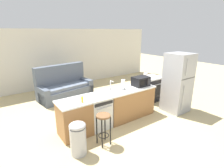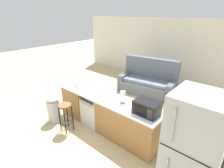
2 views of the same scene
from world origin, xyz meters
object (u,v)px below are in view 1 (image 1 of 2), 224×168
(soap_bottle, at_px, (110,92))
(dish_soap_bottle, at_px, (82,100))
(refrigerator, at_px, (177,83))
(stove_range, at_px, (151,88))
(couch, at_px, (64,88))
(trash_bin, at_px, (78,138))
(bar_stool, at_px, (103,123))
(dishwasher, at_px, (98,113))
(kettle, at_px, (146,74))
(paper_towel_roll, at_px, (123,85))
(microwave, at_px, (141,81))

(soap_bottle, xyz_separation_m, dish_soap_bottle, (-0.83, -0.04, 0.00))
(refrigerator, bearing_deg, soap_bottle, 169.44)
(stove_range, xyz_separation_m, couch, (-2.55, 2.12, -0.06))
(stove_range, xyz_separation_m, soap_bottle, (-2.29, -0.67, 0.52))
(stove_range, xyz_separation_m, trash_bin, (-3.51, -1.25, -0.07))
(soap_bottle, height_order, trash_bin, soap_bottle)
(bar_stool, height_order, couch, couch)
(dishwasher, xyz_separation_m, dish_soap_bottle, (-0.52, -0.17, 0.55))
(bar_stool, bearing_deg, dish_soap_bottle, 112.12)
(kettle, height_order, couch, couch)
(dishwasher, relative_size, bar_stool, 1.14)
(paper_towel_roll, bearing_deg, microwave, -4.48)
(couch, bearing_deg, microwave, -60.99)
(bar_stool, distance_m, couch, 3.41)
(microwave, relative_size, couch, 0.24)
(dishwasher, bearing_deg, couch, 88.99)
(soap_bottle, height_order, kettle, kettle)
(paper_towel_roll, height_order, trash_bin, paper_towel_roll)
(dish_soap_bottle, height_order, trash_bin, dish_soap_bottle)
(dish_soap_bottle, xyz_separation_m, bar_stool, (0.23, -0.56, -0.44))
(microwave, bearing_deg, dish_soap_bottle, -175.38)
(kettle, bearing_deg, bar_stool, -152.76)
(microwave, height_order, trash_bin, microwave)
(refrigerator, distance_m, bar_stool, 2.93)
(paper_towel_roll, bearing_deg, kettle, 22.01)
(stove_range, distance_m, paper_towel_roll, 1.89)
(dishwasher, relative_size, stove_range, 0.93)
(soap_bottle, relative_size, trash_bin, 0.24)
(refrigerator, distance_m, paper_towel_roll, 1.83)
(microwave, relative_size, bar_stool, 0.68)
(microwave, xyz_separation_m, kettle, (0.91, 0.68, -0.05))
(refrigerator, bearing_deg, kettle, 97.68)
(trash_bin, height_order, couch, couch)
(paper_towel_roll, distance_m, dish_soap_bottle, 1.42)
(dishwasher, height_order, stove_range, stove_range)
(paper_towel_roll, distance_m, trash_bin, 2.05)
(bar_stool, bearing_deg, stove_range, 23.76)
(refrigerator, relative_size, kettle, 9.13)
(kettle, xyz_separation_m, couch, (-2.39, 1.99, -0.59))
(soap_bottle, relative_size, bar_stool, 0.24)
(stove_range, distance_m, soap_bottle, 2.44)
(microwave, relative_size, paper_towel_roll, 1.77)
(stove_range, relative_size, soap_bottle, 5.11)
(stove_range, bearing_deg, soap_bottle, -163.69)
(stove_range, xyz_separation_m, kettle, (-0.17, 0.13, 0.53))
(soap_bottle, bearing_deg, kettle, 20.64)
(dishwasher, relative_size, dish_soap_bottle, 4.77)
(dishwasher, relative_size, paper_towel_roll, 2.98)
(stove_range, relative_size, refrigerator, 0.48)
(kettle, bearing_deg, paper_towel_roll, -157.99)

